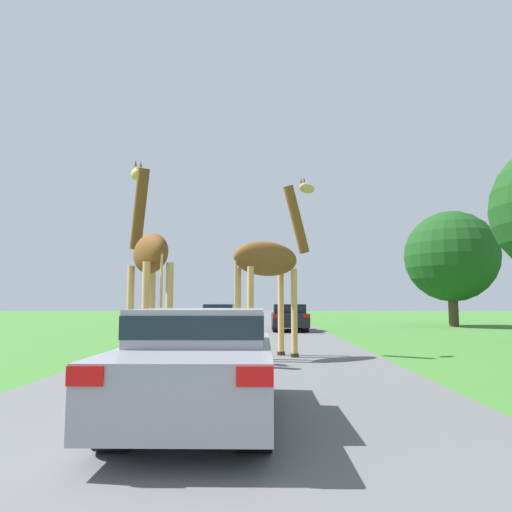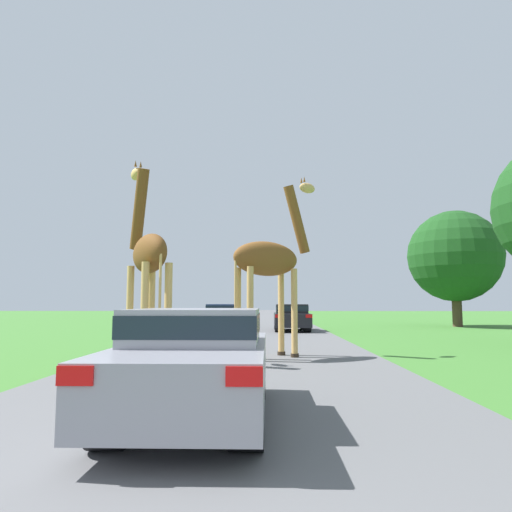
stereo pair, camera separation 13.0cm
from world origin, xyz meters
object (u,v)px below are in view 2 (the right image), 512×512
Objects in this scene: car_queue_right at (292,317)px; tree_left_edge at (455,256)px; car_queue_left at (222,315)px; giraffe_companion at (148,257)px; car_lead_maroon at (197,360)px; giraffe_near_road at (270,262)px.

car_queue_right is 11.82m from tree_left_edge.
car_queue_left is 0.66× the size of tree_left_edge.
car_lead_maroon is at bearing -97.71° from giraffe_companion.
car_queue_right reaches higher than car_queue_left.
tree_left_edge is at bearing 22.66° from car_queue_right.
car_queue_left is at bearing 154.06° from giraffe_near_road.
car_queue_right is 0.55× the size of tree_left_edge.
tree_left_edge is at bearing 21.23° from giraffe_companion.
giraffe_companion is 1.25× the size of car_lead_maroon.
giraffe_companion is 23.25m from tree_left_edge.
car_lead_maroon reaches higher than car_queue_right.
car_queue_left is at bearing 138.32° from car_queue_right.
giraffe_companion is at bearing -106.13° from car_queue_right.
giraffe_near_road is 6.80m from car_lead_maroon.
giraffe_companion is 0.71× the size of tree_left_edge.
giraffe_companion is 1.08× the size of car_queue_left.
giraffe_companion is at bearing -89.92° from car_queue_left.
tree_left_edge is (11.57, 16.10, 1.78)m from giraffe_near_road.
giraffe_companion is at bearing -90.16° from giraffe_near_road.
giraffe_near_road reaches higher than car_queue_left.
car_queue_left is (-1.87, 21.83, 0.00)m from car_lead_maroon.
car_lead_maroon is 18.37m from car_queue_right.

